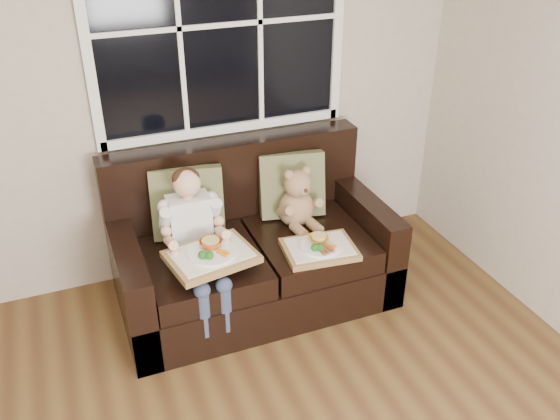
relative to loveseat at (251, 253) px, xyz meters
name	(u,v)px	position (x,y,z in m)	size (l,w,h in m)	color
room_walls	(259,299)	(-0.65, -2.02, 1.28)	(4.52, 5.02, 2.71)	beige
window_back	(220,25)	(0.00, 0.46, 1.34)	(1.62, 0.04, 1.37)	black
loveseat	(251,253)	(0.00, 0.00, 0.00)	(1.70, 0.92, 0.96)	black
pillow_left	(187,203)	(-0.35, 0.15, 0.36)	(0.47, 0.29, 0.45)	olive
pillow_right	(292,185)	(0.35, 0.15, 0.35)	(0.45, 0.27, 0.44)	olive
child	(194,230)	(-0.38, -0.12, 0.32)	(0.36, 0.59, 0.81)	white
teddy_bear	(297,202)	(0.32, 0.01, 0.31)	(0.26, 0.32, 0.42)	#A28056
tray_left	(211,255)	(-0.34, -0.32, 0.27)	(0.53, 0.44, 0.11)	olive
tray_right	(319,248)	(0.32, -0.35, 0.17)	(0.46, 0.37, 0.10)	olive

